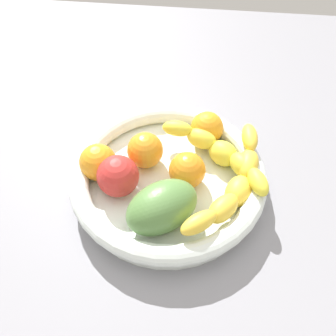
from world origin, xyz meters
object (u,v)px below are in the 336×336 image
fruit_bowl (168,178)px  orange_mid_left (98,164)px  banana_draped_right (234,185)px  tomato_red (118,176)px  mango_green (163,207)px  orange_rear (207,128)px  orange_mid_right (187,172)px  banana_draped_left (220,153)px  orange_front (145,150)px

fruit_bowl → orange_mid_left: 11.20cm
fruit_bowl → banana_draped_right: banana_draped_right is taller
fruit_bowl → orange_mid_left: size_ratio=5.24×
fruit_bowl → tomato_red: bearing=-70.7°
fruit_bowl → orange_mid_left: (0.28, -10.94, 2.39)cm
tomato_red → mango_green: size_ratio=0.59×
orange_rear → banana_draped_right: bearing=21.4°
fruit_bowl → orange_mid_right: 3.75cm
orange_mid_left → orange_mid_right: size_ratio=1.03×
orange_mid_right → orange_rear: (-9.90, 2.59, -0.05)cm
banana_draped_left → mango_green: 14.00cm
banana_draped_left → orange_front: bearing=-85.8°
banana_draped_left → orange_rear: bearing=-156.1°
orange_mid_left → tomato_red: (2.26, 3.68, 0.27)cm
fruit_bowl → orange_rear: 11.29cm
banana_draped_right → tomato_red: 17.36cm
orange_mid_right → tomato_red: tomato_red is taller
banana_draped_right → orange_front: size_ratio=3.84×
banana_draped_left → orange_mid_left: (4.49, -18.85, 0.09)cm
orange_rear → tomato_red: bearing=-46.5°
banana_draped_right → orange_rear: bearing=-158.6°
orange_mid_left → orange_rear: 19.19cm
banana_draped_left → orange_rear: (-5.37, -2.38, -0.04)cm
tomato_red → banana_draped_left: bearing=114.0°
banana_draped_left → orange_mid_left: orange_mid_left is taller
orange_front → tomato_red: bearing=-28.7°
banana_draped_right → mango_green: 11.36cm
orange_front → orange_mid_left: same height
orange_mid_right → tomato_red: size_ratio=0.89×
tomato_red → orange_mid_left: bearing=-121.6°
orange_front → banana_draped_left: bearing=94.2°
fruit_bowl → banana_draped_right: 10.59cm
orange_mid_left → orange_front: bearing=117.6°
orange_front → tomato_red: tomato_red is taller
fruit_bowl → mango_green: 7.90cm
mango_green → tomato_red: bearing=-123.5°
fruit_bowl → orange_mid_left: bearing=-88.5°
banana_draped_left → orange_front: size_ratio=3.01×
orange_mid_left → tomato_red: 4.33cm
orange_mid_right → banana_draped_right: bearing=76.4°
orange_front → mango_green: 11.46cm
banana_draped_right → mango_green: mango_green is taller
orange_mid_left → tomato_red: bearing=58.4°
banana_draped_right → orange_mid_right: size_ratio=3.93×
orange_rear → orange_front: bearing=-56.8°
mango_green → orange_front: bearing=-159.0°
orange_mid_left → orange_mid_right: bearing=89.8°
banana_draped_right → mango_green: (5.31, -10.03, 0.35)cm
mango_green → banana_draped_left: bearing=145.8°
orange_mid_left → mango_green: (7.09, 10.99, 0.44)cm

